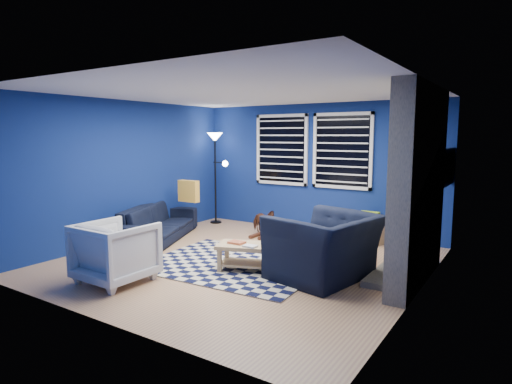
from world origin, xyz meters
TOP-DOWN VIEW (x-y plane):
  - floor at (0.00, 0.00)m, footprint 5.00×5.00m
  - ceiling at (0.00, 0.00)m, footprint 5.00×5.00m
  - wall_back at (0.00, 2.50)m, footprint 5.00×0.00m
  - wall_left at (-2.50, 0.00)m, footprint 0.00×5.00m
  - wall_right at (2.50, 0.00)m, footprint 0.00×5.00m
  - fireplace at (2.36, 0.50)m, footprint 0.65×2.00m
  - window_left at (-0.75, 2.46)m, footprint 1.17×0.06m
  - window_right at (0.55, 2.46)m, footprint 1.17×0.06m
  - tv at (2.45, 2.00)m, footprint 0.07×1.00m
  - rug at (-0.03, -0.17)m, footprint 2.60×2.13m
  - sofa at (-2.10, 0.32)m, footprint 2.28×1.62m
  - armchair_big at (1.33, -0.03)m, footprint 1.52×1.39m
  - armchair_bent at (-0.88, -1.61)m, footprint 0.85×0.88m
  - rocking_horse at (-0.61, 1.55)m, footprint 0.27×0.55m
  - coffee_table at (0.28, -0.33)m, footprint 0.91×0.71m
  - cabinet at (1.19, 2.16)m, footprint 0.64×0.52m
  - floor_lamp at (-2.13, 2.07)m, footprint 0.53×0.33m
  - throw_pillow at (-1.95, 0.99)m, footprint 0.43×0.14m

SIDE VIEW (x-z plane):
  - floor at x=0.00m, z-range 0.00..0.00m
  - rug at x=-0.03m, z-range 0.00..0.02m
  - cabinet at x=1.19m, z-range -0.03..0.52m
  - coffee_table at x=0.28m, z-range 0.08..0.48m
  - rocking_horse at x=-0.61m, z-range 0.07..0.53m
  - sofa at x=-2.10m, z-range 0.00..0.62m
  - armchair_bent at x=-0.88m, z-range 0.00..0.79m
  - armchair_big at x=1.33m, z-range 0.00..0.85m
  - throw_pillow at x=-1.95m, z-range 0.62..1.03m
  - fireplace at x=2.36m, z-range -0.05..2.45m
  - wall_back at x=0.00m, z-range -1.25..3.75m
  - wall_left at x=-2.50m, z-range -1.25..3.75m
  - wall_right at x=2.50m, z-range -1.25..3.75m
  - tv at x=2.45m, z-range 1.11..1.69m
  - floor_lamp at x=-2.13m, z-range 0.62..2.57m
  - window_left at x=-0.75m, z-range 0.89..2.31m
  - window_right at x=0.55m, z-range 0.89..2.31m
  - ceiling at x=0.00m, z-range 2.50..2.50m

